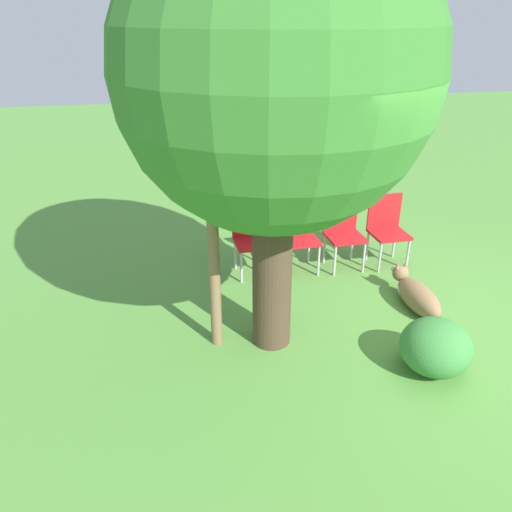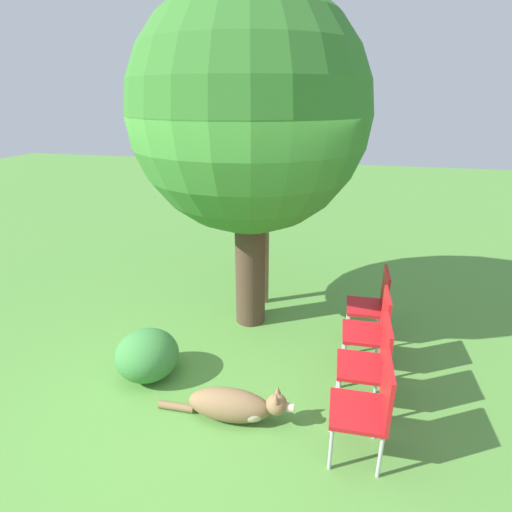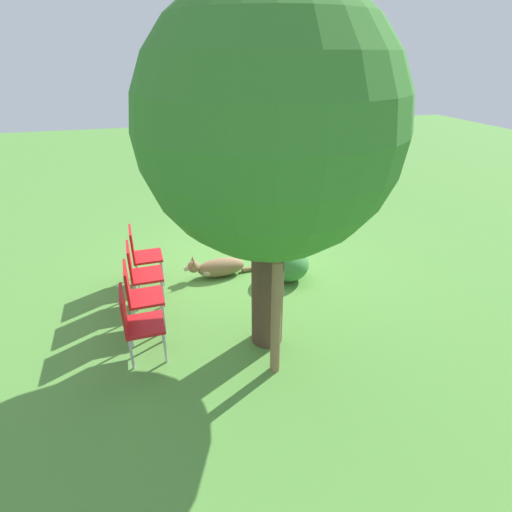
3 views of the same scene
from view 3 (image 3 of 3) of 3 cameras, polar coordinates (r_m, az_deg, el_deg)
The scene contains 9 objects.
ground_plane at distance 6.23m, azimuth -1.65°, elevation -3.13°, with size 30.00×30.00×0.00m, color #56933D.
oak_tree at distance 3.95m, azimuth 2.00°, elevation 17.63°, with size 2.56×2.56×3.79m.
dog at distance 6.24m, azimuth -5.52°, elevation -1.65°, with size 1.25×0.32×0.38m.
fence_post at distance 4.15m, azimuth 2.88°, elevation -8.62°, with size 0.11×0.11×1.42m.
red_chair_0 at distance 6.13m, azimuth -16.10°, elevation 0.52°, with size 0.44×0.45×0.88m.
red_chair_1 at distance 5.62m, azimuth -16.28°, elevation -2.02°, with size 0.44×0.45×0.88m.
red_chair_2 at distance 5.12m, azimuth -16.50°, elevation -5.07°, with size 0.44×0.45×0.88m.
red_chair_3 at distance 4.64m, azimuth -16.76°, elevation -8.76°, with size 0.44×0.45×0.88m.
low_shrub at distance 6.11m, azimuth 4.62°, elevation -1.15°, with size 0.63×0.63×0.51m.
Camera 3 is at (1.25, 5.24, 3.13)m, focal length 28.00 mm.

